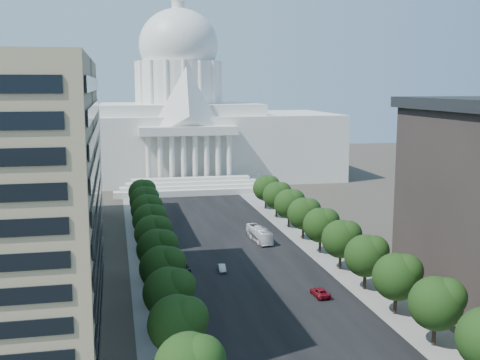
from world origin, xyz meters
TOP-DOWN VIEW (x-y plane):
  - road_asphalt at (0.00, 90.00)m, footprint 30.00×260.00m
  - sidewalk_left at (-19.00, 90.00)m, footprint 8.00×260.00m
  - sidewalk_right at (19.00, 90.00)m, footprint 8.00×260.00m
  - capitol at (0.00, 184.89)m, footprint 120.00×56.00m
  - office_block_left_far at (-48.00, 100.00)m, footprint 38.00×52.00m
  - tree_l_b at (-17.66, 23.81)m, footprint 7.79×7.60m
  - tree_l_c at (-17.66, 35.81)m, footprint 7.79×7.60m
  - tree_l_d at (-17.66, 47.81)m, footprint 7.79×7.60m
  - tree_l_e at (-17.66, 59.81)m, footprint 7.79×7.60m
  - tree_l_f at (-17.66, 71.81)m, footprint 7.79×7.60m
  - tree_l_g at (-17.66, 83.81)m, footprint 7.79×7.60m
  - tree_l_h at (-17.66, 95.81)m, footprint 7.79×7.60m
  - tree_l_i at (-17.66, 107.81)m, footprint 7.79×7.60m
  - tree_l_j at (-17.66, 119.81)m, footprint 7.79×7.60m
  - tree_r_b at (18.34, 23.81)m, footprint 7.79×7.60m
  - tree_r_c at (18.34, 35.81)m, footprint 7.79×7.60m
  - tree_r_d at (18.34, 47.81)m, footprint 7.79×7.60m
  - tree_r_e at (18.34, 59.81)m, footprint 7.79×7.60m
  - tree_r_f at (18.34, 71.81)m, footprint 7.79×7.60m
  - tree_r_g at (18.34, 83.81)m, footprint 7.79×7.60m
  - tree_r_h at (18.34, 95.81)m, footprint 7.79×7.60m
  - tree_r_i at (18.34, 107.81)m, footprint 7.79×7.60m
  - tree_r_j at (18.34, 119.81)m, footprint 7.79×7.60m
  - streetlight_b at (19.90, 35.00)m, footprint 2.61×0.44m
  - streetlight_c at (19.90, 60.00)m, footprint 2.61×0.44m
  - streetlight_d at (19.90, 85.00)m, footprint 2.61×0.44m
  - streetlight_e at (19.90, 110.00)m, footprint 2.61×0.44m
  - streetlight_f at (19.90, 135.00)m, footprint 2.61×0.44m
  - car_dark_a at (-13.50, 41.76)m, footprint 2.05×4.09m
  - car_silver at (-5.21, 63.42)m, footprint 1.56×3.98m
  - car_red at (8.94, 46.04)m, footprint 2.54×5.20m
  - car_dark_b at (-12.51, 65.05)m, footprint 2.52×5.16m
  - car_parked at (-14.00, 28.29)m, footprint 1.70×4.05m
  - city_bus at (7.38, 84.21)m, footprint 3.84×12.17m

SIDE VIEW (x-z plane):
  - road_asphalt at x=0.00m, z-range -0.01..0.01m
  - sidewalk_left at x=-19.00m, z-range -0.01..0.01m
  - sidewalk_right at x=19.00m, z-range -0.01..0.01m
  - car_silver at x=-5.21m, z-range 0.00..1.29m
  - car_dark_a at x=-13.50m, z-range 0.00..1.34m
  - car_parked at x=-14.00m, z-range 0.00..1.37m
  - car_red at x=8.94m, z-range 0.00..1.42m
  - car_dark_b at x=-12.51m, z-range 0.00..1.44m
  - city_bus at x=7.38m, z-range 0.00..3.33m
  - streetlight_b at x=19.90m, z-range 1.32..10.32m
  - streetlight_c at x=19.90m, z-range 1.32..10.32m
  - streetlight_d at x=19.90m, z-range 1.32..10.32m
  - streetlight_e at x=19.90m, z-range 1.32..10.32m
  - streetlight_f at x=19.90m, z-range 1.32..10.32m
  - tree_l_b at x=-17.66m, z-range 1.47..11.44m
  - tree_l_c at x=-17.66m, z-range 1.47..11.44m
  - tree_l_d at x=-17.66m, z-range 1.47..11.44m
  - tree_l_e at x=-17.66m, z-range 1.47..11.44m
  - tree_l_f at x=-17.66m, z-range 1.47..11.44m
  - tree_l_g at x=-17.66m, z-range 1.47..11.44m
  - tree_l_h at x=-17.66m, z-range 1.47..11.44m
  - tree_l_i at x=-17.66m, z-range 1.47..11.44m
  - tree_l_j at x=-17.66m, z-range 1.47..11.44m
  - tree_r_b at x=18.34m, z-range 1.47..11.44m
  - tree_r_c at x=18.34m, z-range 1.47..11.44m
  - tree_r_d at x=18.34m, z-range 1.47..11.44m
  - tree_r_e at x=18.34m, z-range 1.47..11.44m
  - tree_r_f at x=18.34m, z-range 1.47..11.44m
  - tree_r_g at x=18.34m, z-range 1.47..11.44m
  - tree_r_h at x=18.34m, z-range 1.47..11.44m
  - tree_r_i at x=18.34m, z-range 1.47..11.44m
  - tree_r_j at x=18.34m, z-range 1.47..11.44m
  - office_block_left_far at x=-48.00m, z-range 0.00..30.00m
  - capitol at x=0.00m, z-range -16.49..56.51m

